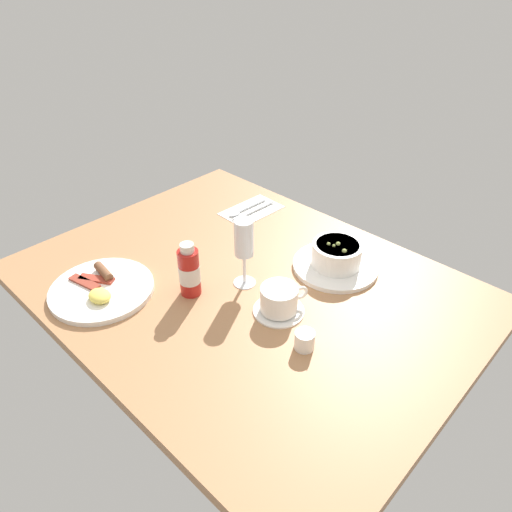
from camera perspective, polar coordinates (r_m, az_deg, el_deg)
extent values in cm
cube|color=#A8754C|center=(120.22, -1.37, -3.81)|extent=(110.00, 84.00, 3.00)
cylinder|color=white|center=(125.83, 9.54, -1.15)|extent=(22.35, 22.35, 1.20)
cylinder|color=white|center=(123.73, 9.70, 0.23)|extent=(12.85, 12.85, 6.16)
cylinder|color=beige|center=(122.47, 9.81, 1.11)|extent=(11.05, 11.05, 1.60)
sphere|color=#909C4F|center=(121.83, 9.82, 1.41)|extent=(0.96, 0.96, 0.96)
sphere|color=#909C4F|center=(121.95, 9.88, 1.44)|extent=(1.16, 1.16, 1.16)
sphere|color=#909C4F|center=(120.99, 9.36, 1.21)|extent=(0.85, 0.85, 0.85)
sphere|color=#909C4F|center=(119.46, 10.61, 0.58)|extent=(1.26, 1.26, 1.26)
sphere|color=#909C4F|center=(121.49, 8.75, 1.43)|extent=(0.96, 0.96, 0.96)
cube|color=white|center=(150.05, -0.54, 5.56)|extent=(12.42, 19.27, 0.30)
cube|color=silver|center=(149.75, 0.05, 5.68)|extent=(1.82, 14.04, 0.50)
cube|color=silver|center=(144.95, -2.08, 4.58)|extent=(2.36, 3.69, 0.40)
cube|color=silver|center=(151.46, -0.72, 6.03)|extent=(1.58, 13.03, 0.50)
ellipsoid|color=silver|center=(147.16, -2.63, 5.09)|extent=(2.40, 4.00, 0.60)
cylinder|color=white|center=(110.78, 2.75, -6.51)|extent=(12.02, 12.02, 0.90)
cylinder|color=white|center=(108.55, 2.80, -5.16)|extent=(8.72, 8.72, 5.94)
cylinder|color=#2E2312|center=(106.98, 2.84, -4.14)|extent=(7.42, 7.42, 1.00)
torus|color=white|center=(110.10, 5.40, -4.42)|extent=(2.33, 3.57, 3.60)
cylinder|color=white|center=(101.64, 5.88, -10.08)|extent=(4.32, 4.32, 4.22)
cone|color=white|center=(99.65, 6.78, -9.99)|extent=(2.21, 1.63, 2.27)
cylinder|color=white|center=(119.33, -1.49, -3.11)|extent=(5.68, 5.68, 0.40)
cylinder|color=white|center=(116.67, -1.52, -1.40)|extent=(0.80, 0.80, 8.40)
cylinder|color=white|center=(111.65, -1.59, 2.27)|extent=(4.68, 4.68, 9.35)
cylinder|color=white|center=(112.41, -1.58, 1.67)|extent=(3.84, 3.84, 5.61)
cylinder|color=#B21E19|center=(113.67, -8.03, -1.98)|extent=(5.08, 5.08, 12.15)
cylinder|color=silver|center=(113.81, -8.02, -2.08)|extent=(5.19, 5.19, 4.62)
cylinder|color=silver|center=(109.61, -8.33, 0.98)|extent=(3.31, 3.31, 1.99)
cylinder|color=white|center=(121.99, -18.10, -3.88)|extent=(25.20, 25.20, 1.40)
cube|color=#A23828|center=(124.25, -18.70, -2.64)|extent=(8.93, 6.73, 0.60)
cube|color=brown|center=(124.07, -19.98, -3.00)|extent=(9.30, 4.17, 0.60)
cylinder|color=brown|center=(124.72, -17.92, -1.79)|extent=(7.23, 3.09, 2.20)
ellipsoid|color=#F2D859|center=(117.39, -18.33, -4.59)|extent=(6.00, 4.80, 2.40)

